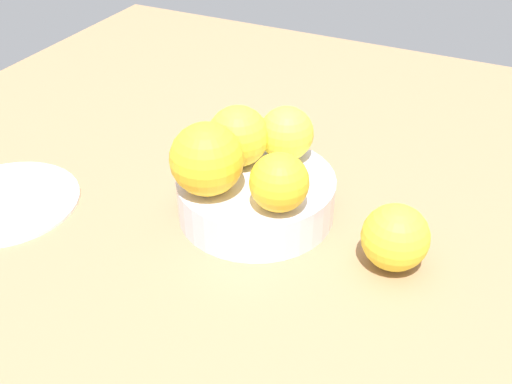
% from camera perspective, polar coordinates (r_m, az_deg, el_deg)
% --- Properties ---
extents(ground_plane, '(1.10, 1.10, 0.02)m').
position_cam_1_polar(ground_plane, '(0.69, 0.00, -2.59)').
color(ground_plane, '#997551').
extents(fruit_bowl, '(0.17, 0.17, 0.05)m').
position_cam_1_polar(fruit_bowl, '(0.67, 0.00, -0.41)').
color(fruit_bowl, silver).
rests_on(fruit_bowl, ground_plane).
extents(orange_in_bowl_0, '(0.06, 0.06, 0.06)m').
position_cam_1_polar(orange_in_bowl_0, '(0.59, 2.20, 0.92)').
color(orange_in_bowl_0, yellow).
rests_on(orange_in_bowl_0, fruit_bowl).
extents(orange_in_bowl_1, '(0.06, 0.06, 0.06)m').
position_cam_1_polar(orange_in_bowl_1, '(0.68, 2.87, 5.51)').
color(orange_in_bowl_1, yellow).
rests_on(orange_in_bowl_1, fruit_bowl).
extents(orange_in_bowl_2, '(0.07, 0.07, 0.07)m').
position_cam_1_polar(orange_in_bowl_2, '(0.66, -1.69, 5.27)').
color(orange_in_bowl_2, yellow).
rests_on(orange_in_bowl_2, fruit_bowl).
extents(orange_in_bowl_3, '(0.08, 0.08, 0.08)m').
position_cam_1_polar(orange_in_bowl_3, '(0.62, -4.66, 3.09)').
color(orange_in_bowl_3, yellow).
rests_on(orange_in_bowl_3, fruit_bowl).
extents(orange_loose_0, '(0.07, 0.07, 0.07)m').
position_cam_1_polar(orange_loose_0, '(0.61, 12.95, -4.17)').
color(orange_loose_0, yellow).
rests_on(orange_loose_0, ground_plane).
extents(side_plate, '(0.17, 0.17, 0.01)m').
position_cam_1_polar(side_plate, '(0.75, -22.49, -0.73)').
color(side_plate, white).
rests_on(side_plate, ground_plane).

